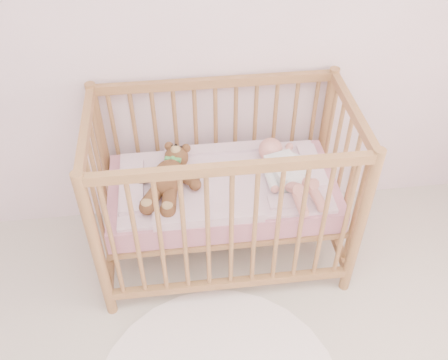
{
  "coord_description": "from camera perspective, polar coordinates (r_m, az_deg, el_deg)",
  "views": [
    {
      "loc": [
        -0.04,
        -0.34,
        2.36
      ],
      "look_at": [
        0.18,
        1.55,
        0.62
      ],
      "focal_mm": 40.0,
      "sensor_mm": 36.0,
      "label": 1
    }
  ],
  "objects": [
    {
      "name": "mattress",
      "position": [
        2.71,
        -0.13,
        -1.4
      ],
      "size": [
        1.22,
        0.62,
        0.13
      ],
      "primitive_type": "cube",
      "color": "#CF818F",
      "rests_on": "crib"
    },
    {
      "name": "blanket",
      "position": [
        2.66,
        -0.13,
        -0.23
      ],
      "size": [
        1.1,
        0.58,
        0.06
      ],
      "primitive_type": null,
      "color": "#E79FB9",
      "rests_on": "mattress"
    },
    {
      "name": "crib",
      "position": [
        2.7,
        -0.13,
        -1.17
      ],
      "size": [
        1.36,
        0.76,
        1.0
      ],
      "primitive_type": null,
      "color": "#A87447",
      "rests_on": "floor"
    },
    {
      "name": "wall_back",
      "position": [
        2.55,
        -5.6,
        18.85
      ],
      "size": [
        4.0,
        0.02,
        2.7
      ],
      "primitive_type": "cube",
      "color": "white",
      "rests_on": "floor"
    },
    {
      "name": "teddy_bear",
      "position": [
        2.58,
        -6.45,
        0.34
      ],
      "size": [
        0.5,
        0.6,
        0.14
      ],
      "primitive_type": null,
      "rotation": [
        0.0,
        0.0,
        -0.3
      ],
      "color": "brown",
      "rests_on": "blanket"
    },
    {
      "name": "baby",
      "position": [
        2.65,
        7.05,
        1.25
      ],
      "size": [
        0.44,
        0.65,
        0.14
      ],
      "primitive_type": null,
      "rotation": [
        0.0,
        0.0,
        0.28
      ],
      "color": "white",
      "rests_on": "blanket"
    }
  ]
}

